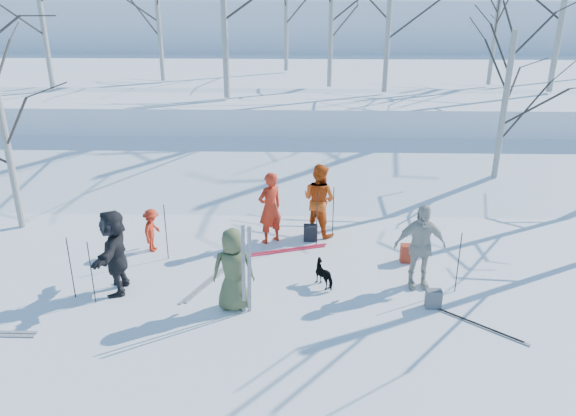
{
  "coord_description": "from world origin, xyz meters",
  "views": [
    {
      "loc": [
        0.32,
        -10.07,
        5.99
      ],
      "look_at": [
        0.0,
        1.5,
        1.3
      ],
      "focal_mm": 35.0,
      "sensor_mm": 36.0,
      "label": 1
    }
  ],
  "objects_px": {
    "skier_olive_center": "(233,270)",
    "skier_red_north": "(270,208)",
    "skier_red_seated": "(152,230)",
    "backpack_dark": "(311,233)",
    "backpack_grey": "(434,299)",
    "skier_grey_west": "(115,252)",
    "skier_cream_east": "(420,246)",
    "backpack_red": "(408,253)",
    "dog": "(325,274)",
    "skier_redor_behind": "(319,200)"
  },
  "relations": [
    {
      "from": "backpack_dark",
      "to": "skier_red_north",
      "type": "bearing_deg",
      "value": -173.85
    },
    {
      "from": "skier_redor_behind",
      "to": "backpack_dark",
      "type": "relative_size",
      "value": 4.63
    },
    {
      "from": "skier_cream_east",
      "to": "backpack_dark",
      "type": "height_order",
      "value": "skier_cream_east"
    },
    {
      "from": "skier_grey_west",
      "to": "skier_red_seated",
      "type": "bearing_deg",
      "value": 168.32
    },
    {
      "from": "skier_red_seated",
      "to": "skier_cream_east",
      "type": "xyz_separation_m",
      "value": [
        5.98,
        -1.52,
        0.4
      ]
    },
    {
      "from": "skier_redor_behind",
      "to": "backpack_dark",
      "type": "bearing_deg",
      "value": 99.36
    },
    {
      "from": "skier_olive_center",
      "to": "skier_red_north",
      "type": "relative_size",
      "value": 0.94
    },
    {
      "from": "skier_olive_center",
      "to": "backpack_red",
      "type": "bearing_deg",
      "value": -155.01
    },
    {
      "from": "skier_cream_east",
      "to": "skier_grey_west",
      "type": "height_order",
      "value": "skier_cream_east"
    },
    {
      "from": "skier_red_north",
      "to": "backpack_grey",
      "type": "bearing_deg",
      "value": 101.82
    },
    {
      "from": "skier_cream_east",
      "to": "backpack_red",
      "type": "relative_size",
      "value": 4.4
    },
    {
      "from": "backpack_red",
      "to": "backpack_grey",
      "type": "xyz_separation_m",
      "value": [
        0.18,
        -1.94,
        -0.02
      ]
    },
    {
      "from": "skier_olive_center",
      "to": "skier_redor_behind",
      "type": "distance_m",
      "value": 3.95
    },
    {
      "from": "skier_red_north",
      "to": "skier_cream_east",
      "type": "bearing_deg",
      "value": 109.68
    },
    {
      "from": "skier_red_north",
      "to": "skier_red_seated",
      "type": "distance_m",
      "value": 2.85
    },
    {
      "from": "backpack_grey",
      "to": "backpack_dark",
      "type": "height_order",
      "value": "backpack_dark"
    },
    {
      "from": "skier_cream_east",
      "to": "skier_grey_west",
      "type": "distance_m",
      "value": 6.24
    },
    {
      "from": "skier_grey_west",
      "to": "backpack_grey",
      "type": "xyz_separation_m",
      "value": [
        6.4,
        -0.47,
        -0.71
      ]
    },
    {
      "from": "skier_red_north",
      "to": "skier_cream_east",
      "type": "xyz_separation_m",
      "value": [
        3.21,
        -2.08,
        0.03
      ]
    },
    {
      "from": "skier_redor_behind",
      "to": "dog",
      "type": "distance_m",
      "value": 2.71
    },
    {
      "from": "skier_red_seated",
      "to": "skier_grey_west",
      "type": "xyz_separation_m",
      "value": [
        -0.25,
        -1.89,
        0.38
      ]
    },
    {
      "from": "skier_red_seated",
      "to": "backpack_dark",
      "type": "height_order",
      "value": "skier_red_seated"
    },
    {
      "from": "backpack_dark",
      "to": "skier_cream_east",
      "type": "bearing_deg",
      "value": -44.63
    },
    {
      "from": "backpack_red",
      "to": "skier_cream_east",
      "type": "bearing_deg",
      "value": -89.58
    },
    {
      "from": "skier_red_north",
      "to": "backpack_red",
      "type": "bearing_deg",
      "value": 125.6
    },
    {
      "from": "skier_olive_center",
      "to": "skier_grey_west",
      "type": "bearing_deg",
      "value": -17.09
    },
    {
      "from": "dog",
      "to": "skier_cream_east",
      "type": "bearing_deg",
      "value": 144.02
    },
    {
      "from": "backpack_dark",
      "to": "skier_grey_west",
      "type": "bearing_deg",
      "value": -147.41
    },
    {
      "from": "skier_red_north",
      "to": "skier_cream_east",
      "type": "relative_size",
      "value": 0.97
    },
    {
      "from": "skier_red_seated",
      "to": "backpack_dark",
      "type": "bearing_deg",
      "value": -72.22
    },
    {
      "from": "skier_grey_west",
      "to": "skier_cream_east",
      "type": "bearing_deg",
      "value": 89.18
    },
    {
      "from": "skier_olive_center",
      "to": "dog",
      "type": "height_order",
      "value": "skier_olive_center"
    },
    {
      "from": "skier_olive_center",
      "to": "skier_cream_east",
      "type": "relative_size",
      "value": 0.91
    },
    {
      "from": "skier_cream_east",
      "to": "backpack_red",
      "type": "distance_m",
      "value": 1.31
    },
    {
      "from": "skier_olive_center",
      "to": "skier_red_north",
      "type": "height_order",
      "value": "skier_red_north"
    },
    {
      "from": "skier_olive_center",
      "to": "skier_red_seated",
      "type": "height_order",
      "value": "skier_olive_center"
    },
    {
      "from": "skier_red_seated",
      "to": "skier_cream_east",
      "type": "bearing_deg",
      "value": -96.59
    },
    {
      "from": "skier_redor_behind",
      "to": "backpack_grey",
      "type": "bearing_deg",
      "value": 158.73
    },
    {
      "from": "skier_redor_behind",
      "to": "backpack_grey",
      "type": "xyz_separation_m",
      "value": [
        2.19,
        -3.44,
        -0.74
      ]
    },
    {
      "from": "backpack_red",
      "to": "backpack_dark",
      "type": "height_order",
      "value": "backpack_red"
    },
    {
      "from": "skier_cream_east",
      "to": "backpack_dark",
      "type": "relative_size",
      "value": 4.62
    },
    {
      "from": "backpack_red",
      "to": "backpack_dark",
      "type": "bearing_deg",
      "value": 153.77
    },
    {
      "from": "skier_redor_behind",
      "to": "skier_cream_east",
      "type": "distance_m",
      "value": 3.29
    },
    {
      "from": "skier_olive_center",
      "to": "backpack_grey",
      "type": "relative_size",
      "value": 4.42
    },
    {
      "from": "skier_red_seated",
      "to": "skier_redor_behind",
      "type": "bearing_deg",
      "value": -67.13
    },
    {
      "from": "skier_cream_east",
      "to": "backpack_grey",
      "type": "height_order",
      "value": "skier_cream_east"
    },
    {
      "from": "backpack_red",
      "to": "backpack_dark",
      "type": "distance_m",
      "value": 2.47
    },
    {
      "from": "dog",
      "to": "backpack_dark",
      "type": "relative_size",
      "value": 1.6
    },
    {
      "from": "skier_cream_east",
      "to": "backpack_red",
      "type": "height_order",
      "value": "skier_cream_east"
    },
    {
      "from": "skier_redor_behind",
      "to": "skier_red_seated",
      "type": "xyz_separation_m",
      "value": [
        -3.97,
        -1.08,
        -0.4
      ]
    }
  ]
}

